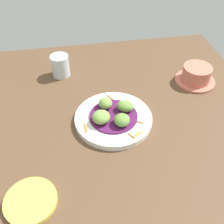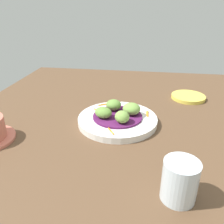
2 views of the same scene
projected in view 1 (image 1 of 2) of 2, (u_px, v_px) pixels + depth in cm
name	position (u px, v px, depth cm)	size (l,w,h in cm)	color
table_surface	(106.00, 135.00, 81.03)	(110.00, 110.00, 2.00)	brown
main_plate	(113.00, 119.00, 83.46)	(24.31, 24.31, 1.95)	white
cabbage_bed	(113.00, 116.00, 82.60)	(15.14, 15.14, 0.55)	#51194C
carrot_garnish	(116.00, 124.00, 80.29)	(20.95, 17.86, 0.40)	orange
guac_scoop_left	(105.00, 103.00, 83.91)	(4.19, 4.50, 3.46)	#759E47
guac_scoop_center	(101.00, 117.00, 79.39)	(5.43, 5.48, 3.49)	#759E47
guac_scoop_right	(122.00, 120.00, 78.58)	(4.82, 4.86, 3.36)	olive
guac_scoop_back	(125.00, 106.00, 83.14)	(5.37, 4.33, 3.21)	olive
side_plate_small	(31.00, 201.00, 63.52)	(12.78, 12.78, 1.30)	#E0CC4C
terracotta_bowl	(196.00, 75.00, 97.35)	(14.75, 14.75, 6.43)	#C66B56
water_glass	(60.00, 66.00, 99.59)	(6.72, 6.72, 8.27)	silver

